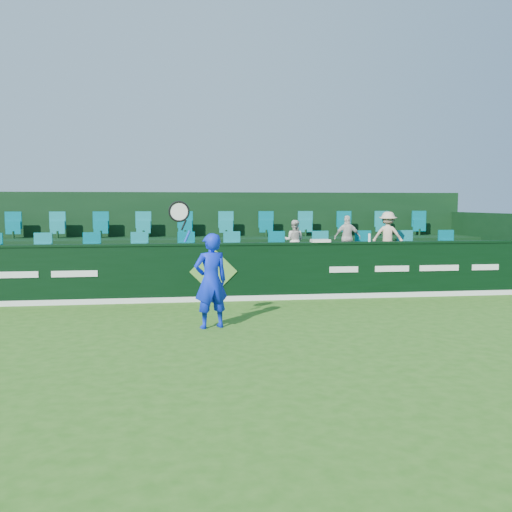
{
  "coord_description": "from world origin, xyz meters",
  "views": [
    {
      "loc": [
        -0.8,
        -9.16,
        2.26
      ],
      "look_at": [
        0.84,
        2.8,
        1.15
      ],
      "focal_mm": 40.0,
      "sensor_mm": 36.0,
      "label": 1
    }
  ],
  "objects": [
    {
      "name": "sponsor_hoarding",
      "position": [
        0.0,
        4.0,
        0.67
      ],
      "size": [
        16.0,
        0.25,
        1.35
      ],
      "color": "black",
      "rests_on": "ground"
    },
    {
      "name": "stand_tier_front",
      "position": [
        0.0,
        5.1,
        0.4
      ],
      "size": [
        16.0,
        2.0,
        0.8
      ],
      "primitive_type": "cube",
      "color": "black",
      "rests_on": "ground"
    },
    {
      "name": "stand_tier_back",
      "position": [
        0.0,
        7.0,
        0.65
      ],
      "size": [
        16.0,
        1.8,
        1.3
      ],
      "primitive_type": "cube",
      "color": "black",
      "rests_on": "ground"
    },
    {
      "name": "drinks_bottle",
      "position": [
        3.76,
        4.0,
        1.45
      ],
      "size": [
        0.06,
        0.06,
        0.2
      ],
      "primitive_type": "cylinder",
      "color": "white",
      "rests_on": "sponsor_hoarding"
    },
    {
      "name": "stand_rear",
      "position": [
        0.0,
        7.44,
        1.22
      ],
      "size": [
        16.0,
        4.1,
        2.6
      ],
      "color": "black",
      "rests_on": "ground"
    },
    {
      "name": "spectator_left",
      "position": [
        2.15,
        5.12,
        1.32
      ],
      "size": [
        0.62,
        0.56,
        1.05
      ],
      "primitive_type": "imported",
      "rotation": [
        0.0,
        0.0,
        2.75
      ],
      "color": "silver",
      "rests_on": "stand_tier_front"
    },
    {
      "name": "seat_row_front",
      "position": [
        0.0,
        5.5,
        1.1
      ],
      "size": [
        13.5,
        0.5,
        0.6
      ],
      "primitive_type": "cube",
      "color": "#137C83",
      "rests_on": "stand_tier_front"
    },
    {
      "name": "spectator_right",
      "position": [
        4.65,
        5.12,
        1.43
      ],
      "size": [
        0.93,
        0.76,
        1.25
      ],
      "primitive_type": "imported",
      "rotation": [
        0.0,
        0.0,
        2.71
      ],
      "color": "beige",
      "rests_on": "stand_tier_front"
    },
    {
      "name": "tennis_player",
      "position": [
        -0.23,
        1.1,
        0.88
      ],
      "size": [
        1.17,
        0.58,
        2.37
      ],
      "color": "#0D26E3",
      "rests_on": "ground"
    },
    {
      "name": "towel",
      "position": [
        2.55,
        4.0,
        1.38
      ],
      "size": [
        0.44,
        0.29,
        0.07
      ],
      "primitive_type": "cube",
      "color": "silver",
      "rests_on": "sponsor_hoarding"
    },
    {
      "name": "spectator_middle",
      "position": [
        3.56,
        5.12,
        1.38
      ],
      "size": [
        0.72,
        0.41,
        1.16
      ],
      "primitive_type": "imported",
      "rotation": [
        0.0,
        0.0,
        2.95
      ],
      "color": "silver",
      "rests_on": "stand_tier_front"
    },
    {
      "name": "seat_row_back",
      "position": [
        0.0,
        7.3,
        1.6
      ],
      "size": [
        13.5,
        0.5,
        0.6
      ],
      "primitive_type": "cube",
      "color": "#137C83",
      "rests_on": "stand_tier_back"
    },
    {
      "name": "ground",
      "position": [
        0.0,
        0.0,
        0.0
      ],
      "size": [
        60.0,
        60.0,
        0.0
      ],
      "primitive_type": "plane",
      "color": "#2B6417",
      "rests_on": "ground"
    }
  ]
}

